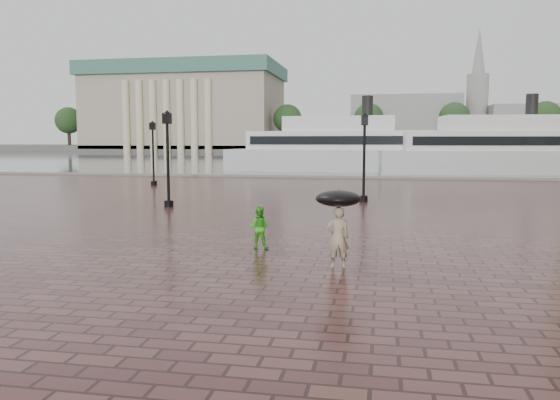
% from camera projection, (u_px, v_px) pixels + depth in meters
% --- Properties ---
extents(ground, '(300.00, 300.00, 0.00)m').
position_uv_depth(ground, '(235.00, 254.00, 14.98)').
color(ground, '#351918').
rests_on(ground, ground).
extents(harbour_water, '(240.00, 240.00, 0.00)m').
position_uv_depth(harbour_water, '(362.00, 158.00, 104.89)').
color(harbour_water, '#4C555C').
rests_on(harbour_water, ground).
extents(quay_edge, '(80.00, 0.60, 0.30)m').
position_uv_depth(quay_edge, '(335.00, 178.00, 46.26)').
color(quay_edge, slate).
rests_on(quay_edge, ground).
extents(far_shore, '(300.00, 60.00, 2.00)m').
position_uv_depth(far_shore, '(370.00, 148.00, 171.24)').
color(far_shore, '#4C4C47').
rests_on(far_shore, ground).
extents(museum, '(57.00, 32.50, 26.00)m').
position_uv_depth(museum, '(186.00, 106.00, 164.91)').
color(museum, gray).
rests_on(museum, ground).
extents(distant_skyline, '(102.50, 22.00, 33.00)m').
position_uv_depth(distant_skyline, '(545.00, 119.00, 151.73)').
color(distant_skyline, gray).
rests_on(distant_skyline, ground).
extents(far_trees, '(188.00, 8.00, 13.50)m').
position_uv_depth(far_trees, '(369.00, 118.00, 148.84)').
color(far_trees, '#2D2119').
rests_on(far_trees, ground).
extents(street_lamps, '(15.44, 12.44, 4.40)m').
position_uv_depth(street_lamps, '(221.00, 155.00, 30.64)').
color(street_lamps, black).
rests_on(street_lamps, ground).
extents(adult_pedestrian, '(0.61, 0.47, 1.51)m').
position_uv_depth(adult_pedestrian, '(338.00, 237.00, 13.23)').
color(adult_pedestrian, tan).
rests_on(adult_pedestrian, ground).
extents(child_pedestrian, '(0.60, 0.48, 1.22)m').
position_uv_depth(child_pedestrian, '(259.00, 227.00, 15.71)').
color(child_pedestrian, green).
rests_on(child_pedestrian, ground).
extents(ferry_near, '(23.80, 6.49, 7.74)m').
position_uv_depth(ferry_near, '(339.00, 149.00, 56.93)').
color(ferry_near, '#BDBDBD').
rests_on(ferry_near, ground).
extents(ferry_far, '(23.62, 8.35, 7.58)m').
position_uv_depth(ferry_far, '(500.00, 150.00, 52.40)').
color(ferry_far, '#BDBDBD').
rests_on(ferry_far, ground).
extents(umbrella, '(1.10, 1.10, 1.09)m').
position_uv_depth(umbrella, '(338.00, 199.00, 13.13)').
color(umbrella, black).
rests_on(umbrella, ground).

